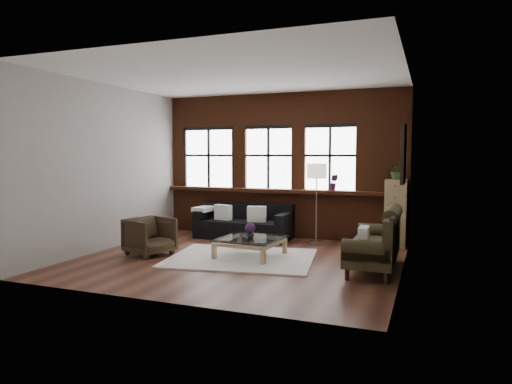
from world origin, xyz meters
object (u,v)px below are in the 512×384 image
(dark_sofa, at_px, (244,221))
(vintage_settee, at_px, (373,239))
(drawer_chest, at_px, (396,213))
(coffee_table, at_px, (250,248))
(armchair, at_px, (150,236))
(floor_lamp, at_px, (316,201))
(vase, at_px, (250,234))

(dark_sofa, bearing_deg, vintage_settee, -30.58)
(dark_sofa, height_order, drawer_chest, drawer_chest)
(coffee_table, xyz_separation_m, drawer_chest, (2.36, 1.92, 0.51))
(armchair, xyz_separation_m, floor_lamp, (2.63, 2.05, 0.56))
(drawer_chest, bearing_deg, armchair, -150.15)
(vase, relative_size, floor_lamp, 0.08)
(coffee_table, xyz_separation_m, floor_lamp, (0.83, 1.57, 0.74))
(dark_sofa, bearing_deg, vase, -63.70)
(coffee_table, bearing_deg, vintage_settee, -2.46)
(coffee_table, bearing_deg, armchair, -165.23)
(dark_sofa, xyz_separation_m, drawer_chest, (3.19, 0.24, 0.30))
(vintage_settee, distance_m, vase, 2.17)
(coffee_table, distance_m, floor_lamp, 1.92)
(vintage_settee, distance_m, armchair, 3.99)
(dark_sofa, relative_size, floor_lamp, 1.15)
(floor_lamp, bearing_deg, armchair, -142.14)
(vase, distance_m, floor_lamp, 1.84)
(armchair, bearing_deg, vase, -55.82)
(vintage_settee, bearing_deg, coffee_table, 177.54)
(floor_lamp, bearing_deg, coffee_table, -117.84)
(drawer_chest, relative_size, floor_lamp, 0.74)
(vintage_settee, xyz_separation_m, vase, (-2.17, 0.09, -0.07))
(vintage_settee, xyz_separation_m, drawer_chest, (0.20, 2.01, 0.18))
(armchair, relative_size, coffee_table, 0.71)
(dark_sofa, bearing_deg, coffee_table, -63.70)
(dark_sofa, xyz_separation_m, armchair, (-0.97, -2.15, -0.03))
(armchair, relative_size, drawer_chest, 0.56)
(dark_sofa, height_order, vase, dark_sofa)
(floor_lamp, bearing_deg, vase, -117.84)
(vase, height_order, drawer_chest, drawer_chest)
(vintage_settee, height_order, drawer_chest, drawer_chest)
(dark_sofa, distance_m, coffee_table, 1.88)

